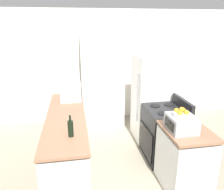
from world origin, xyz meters
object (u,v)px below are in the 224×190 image
at_px(refrigerator, 152,98).
at_px(wine_bottle, 71,128).
at_px(toaster_oven, 181,123).
at_px(fruit_bowl, 181,113).
at_px(stove, 164,133).
at_px(microwave, 71,91).
at_px(pantry_cabinet, 102,81).

xyz_separation_m(refrigerator, wine_bottle, (-1.58, -1.42, 0.17)).
bearing_deg(wine_bottle, refrigerator, 41.79).
relative_size(toaster_oven, fruit_bowl, 1.72).
distance_m(stove, microwave, 1.85).
height_order(microwave, wine_bottle, microwave).
xyz_separation_m(pantry_cabinet, stove, (0.87, -1.60, -0.56)).
bearing_deg(stove, pantry_cabinet, 118.55).
distance_m(wine_bottle, fruit_bowl, 1.44).
bearing_deg(fruit_bowl, microwave, 132.64).
bearing_deg(toaster_oven, pantry_cabinet, 107.56).
distance_m(stove, wine_bottle, 1.79).
height_order(pantry_cabinet, wine_bottle, pantry_cabinet).
relative_size(pantry_cabinet, toaster_oven, 5.44).
bearing_deg(refrigerator, pantry_cabinet, 136.32).
height_order(pantry_cabinet, fruit_bowl, pantry_cabinet).
bearing_deg(stove, toaster_oven, -99.11).
distance_m(refrigerator, wine_bottle, 2.13).
bearing_deg(stove, fruit_bowl, -100.32).
distance_m(refrigerator, fruit_bowl, 1.55).
bearing_deg(pantry_cabinet, microwave, -130.48).
xyz_separation_m(stove, toaster_oven, (-0.12, -0.76, 0.55)).
bearing_deg(microwave, pantry_cabinet, 49.52).
relative_size(refrigerator, toaster_oven, 4.51).
distance_m(refrigerator, toaster_oven, 1.53).
relative_size(refrigerator, fruit_bowl, 7.76).
relative_size(pantry_cabinet, stove, 1.92).
xyz_separation_m(wine_bottle, fruit_bowl, (1.43, -0.10, 0.14)).
distance_m(pantry_cabinet, microwave, 1.07).
distance_m(microwave, wine_bottle, 1.45).
bearing_deg(pantry_cabinet, fruit_bowl, -72.83).
height_order(stove, refrigerator, refrigerator).
xyz_separation_m(pantry_cabinet, wine_bottle, (-0.70, -2.27, -0.00)).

